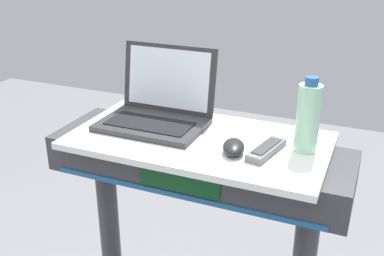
% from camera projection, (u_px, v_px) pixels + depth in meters
% --- Properties ---
extents(desk_board, '(0.75, 0.40, 0.02)m').
position_uv_depth(desk_board, '(199.00, 141.00, 1.37)').
color(desk_board, white).
rests_on(desk_board, treadmill_base).
extents(laptop, '(0.32, 0.25, 0.23)m').
position_uv_depth(laptop, '(158.00, 109.00, 1.45)').
color(laptop, '#2D2D30').
rests_on(laptop, desk_board).
extents(computer_mouse, '(0.09, 0.11, 0.03)m').
position_uv_depth(computer_mouse, '(234.00, 147.00, 1.26)').
color(computer_mouse, black).
rests_on(computer_mouse, desk_board).
extents(water_bottle, '(0.06, 0.06, 0.21)m').
position_uv_depth(water_bottle, '(308.00, 117.00, 1.25)').
color(water_bottle, '#9EDBB2').
rests_on(water_bottle, desk_board).
extents(tv_remote, '(0.08, 0.17, 0.02)m').
position_uv_depth(tv_remote, '(266.00, 150.00, 1.26)').
color(tv_remote, slate).
rests_on(tv_remote, desk_board).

